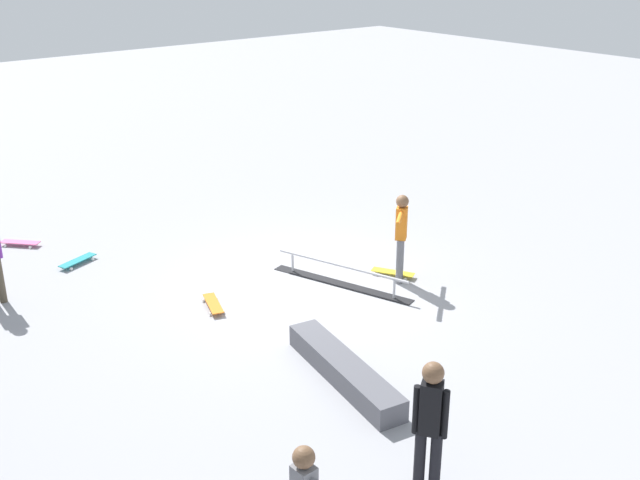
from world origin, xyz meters
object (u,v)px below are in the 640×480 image
Objects in this scene: skate_ledge at (344,370)px; skateboard_main at (393,272)px; bystander_black_shirt at (430,424)px; skater_main at (401,232)px; loose_skateboard_orange at (213,304)px; loose_skateboard_pink at (20,242)px; loose_skateboard_teal at (78,261)px; grind_rail at (341,276)px.

skate_ledge reaches higher than skateboard_main.
skateboard_main is at bearing -74.68° from bystander_black_shirt.
skater_main is 5.76m from bystander_black_shirt.
skateboard_main is 3.43m from loose_skateboard_orange.
loose_skateboard_orange and loose_skateboard_pink have the same top height.
bystander_black_shirt is (-2.41, 0.86, 0.82)m from skate_ledge.
skate_ledge is 3.12× the size of loose_skateboard_orange.
bystander_black_shirt reaches higher than loose_skateboard_teal.
grind_rail is 3.19m from skate_ledge.
loose_skateboard_orange is (0.68, 2.29, -0.10)m from grind_rail.
bystander_black_shirt is at bearing -107.67° from loose_skateboard_teal.
skater_main is 7.82m from loose_skateboard_pink.
bystander_black_shirt is at bearing 12.70° from loose_skateboard_orange.
skater_main is at bearing -57.43° from skate_ledge.
skater_main is at bearing -66.84° from loose_skateboard_teal.
skate_ledge is 6.49m from loose_skateboard_teal.
skate_ledge reaches higher than loose_skateboard_teal.
skateboard_main and loose_skateboard_orange have the same top height.
skater_main is at bearing -139.97° from grind_rail.
loose_skateboard_pink is at bearing 13.06° from skate_ledge.
loose_skateboard_orange is 5.12m from loose_skateboard_pink.
loose_skateboard_teal is 1.13× the size of loose_skateboard_pink.
skate_ledge is 3.12× the size of loose_skateboard_teal.
loose_skateboard_teal is (8.77, 0.45, -0.91)m from bystander_black_shirt.
loose_skateboard_pink is at bearing 16.55° from grind_rail.
skateboard_main is 1.10× the size of loose_skateboard_pink.
grind_rail is 3.47× the size of skateboard_main.
skateboard_main is 0.97× the size of loose_skateboard_orange.
skateboard_main is (0.24, -0.07, -0.89)m from skater_main.
skater_main is at bearing -45.47° from skateboard_main.
loose_skateboard_pink is at bearing -28.65° from bystander_black_shirt.
loose_skateboard_teal is at bearing 94.87° from skater_main.
bystander_black_shirt reaches higher than skater_main.
loose_skateboard_orange is at bearing 155.91° from loose_skateboard_pink.
loose_skateboard_teal is 1.00× the size of loose_skateboard_orange.
skateboard_main is at bearing 34.71° from skater_main.
bystander_black_shirt is 5.65m from loose_skateboard_orange.
skater_main is 2.29× the size of loose_skateboard_pink.
grind_rail reaches higher than loose_skateboard_teal.
loose_skateboard_orange is at bearing 4.53° from skate_ledge.
loose_skateboard_orange is (1.24, 3.21, -0.89)m from skater_main.
skater_main reaches higher than grind_rail.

